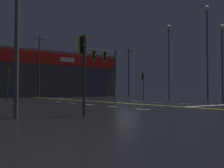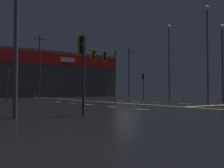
{
  "view_description": "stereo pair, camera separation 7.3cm",
  "coord_description": "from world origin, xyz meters",
  "px_view_note": "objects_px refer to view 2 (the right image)",
  "views": [
    {
      "loc": [
        -15.48,
        -19.67,
        1.2
      ],
      "look_at": [
        0.0,
        2.58,
        2.0
      ],
      "focal_mm": 40.0,
      "sensor_mm": 36.0,
      "label": 1
    },
    {
      "loc": [
        -15.42,
        -19.72,
        1.2
      ],
      "look_at": [
        0.0,
        2.58,
        2.0
      ],
      "focal_mm": 40.0,
      "sensor_mm": 36.0,
      "label": 2
    }
  ],
  "objects_px": {
    "traffic_signal_corner_southwest": "(82,56)",
    "traffic_signal_corner_northeast": "(143,80)",
    "streetlight_far_median": "(169,53)",
    "traffic_signal_median": "(105,62)",
    "traffic_signal_corner_northwest": "(7,76)",
    "streetlight_near_left": "(207,42)",
    "streetlight_median_approach": "(222,52)"
  },
  "relations": [
    {
      "from": "traffic_signal_median",
      "to": "traffic_signal_corner_northwest",
      "type": "xyz_separation_m",
      "value": [
        -8.03,
        7.35,
        -1.45
      ]
    },
    {
      "from": "traffic_signal_corner_northwest",
      "to": "traffic_signal_corner_northeast",
      "type": "distance_m",
      "value": 19.44
    },
    {
      "from": "traffic_signal_median",
      "to": "traffic_signal_corner_northwest",
      "type": "relative_size",
      "value": 1.47
    },
    {
      "from": "traffic_signal_corner_northwest",
      "to": "streetlight_near_left",
      "type": "distance_m",
      "value": 24.1
    },
    {
      "from": "traffic_signal_corner_northeast",
      "to": "streetlight_median_approach",
      "type": "distance_m",
      "value": 13.11
    },
    {
      "from": "traffic_signal_corner_northeast",
      "to": "streetlight_near_left",
      "type": "relative_size",
      "value": 0.33
    },
    {
      "from": "traffic_signal_corner_northeast",
      "to": "streetlight_near_left",
      "type": "xyz_separation_m",
      "value": [
        1.8,
        -9.93,
        4.46
      ]
    },
    {
      "from": "traffic_signal_median",
      "to": "streetlight_near_left",
      "type": "bearing_deg",
      "value": -13.28
    },
    {
      "from": "traffic_signal_corner_southwest",
      "to": "streetlight_far_median",
      "type": "xyz_separation_m",
      "value": [
        21.78,
        14.16,
        3.92
      ]
    },
    {
      "from": "streetlight_far_median",
      "to": "traffic_signal_median",
      "type": "bearing_deg",
      "value": -165.66
    },
    {
      "from": "traffic_signal_corner_southwest",
      "to": "streetlight_near_left",
      "type": "bearing_deg",
      "value": 19.46
    },
    {
      "from": "streetlight_near_left",
      "to": "traffic_signal_corner_northeast",
      "type": "bearing_deg",
      "value": 100.27
    },
    {
      "from": "traffic_signal_corner_northwest",
      "to": "traffic_signal_corner_northeast",
      "type": "xyz_separation_m",
      "value": [
        19.44,
        -0.53,
        0.08
      ]
    },
    {
      "from": "traffic_signal_corner_southwest",
      "to": "streetlight_far_median",
      "type": "distance_m",
      "value": 26.27
    },
    {
      "from": "traffic_signal_corner_southwest",
      "to": "traffic_signal_corner_northwest",
      "type": "xyz_separation_m",
      "value": [
        0.27,
        18.06,
        -0.11
      ]
    },
    {
      "from": "traffic_signal_corner_northeast",
      "to": "traffic_signal_corner_southwest",
      "type": "bearing_deg",
      "value": -138.35
    },
    {
      "from": "traffic_signal_corner_southwest",
      "to": "streetlight_near_left",
      "type": "relative_size",
      "value": 0.34
    },
    {
      "from": "traffic_signal_corner_southwest",
      "to": "streetlight_median_approach",
      "type": "distance_m",
      "value": 20.7
    },
    {
      "from": "traffic_signal_median",
      "to": "streetlight_far_median",
      "type": "height_order",
      "value": "streetlight_far_median"
    },
    {
      "from": "traffic_signal_corner_southwest",
      "to": "traffic_signal_corner_northeast",
      "type": "xyz_separation_m",
      "value": [
        19.71,
        17.53,
        -0.03
      ]
    },
    {
      "from": "traffic_signal_corner_northwest",
      "to": "traffic_signal_corner_southwest",
      "type": "bearing_deg",
      "value": -90.86
    },
    {
      "from": "traffic_signal_median",
      "to": "traffic_signal_corner_northwest",
      "type": "distance_m",
      "value": 10.98
    },
    {
      "from": "streetlight_median_approach",
      "to": "streetlight_far_median",
      "type": "xyz_separation_m",
      "value": [
        1.79,
        9.46,
        1.26
      ]
    },
    {
      "from": "traffic_signal_corner_northeast",
      "to": "traffic_signal_median",
      "type": "bearing_deg",
      "value": -149.15
    },
    {
      "from": "streetlight_median_approach",
      "to": "traffic_signal_median",
      "type": "bearing_deg",
      "value": 152.76
    },
    {
      "from": "traffic_signal_corner_northeast",
      "to": "streetlight_far_median",
      "type": "relative_size",
      "value": 0.36
    },
    {
      "from": "traffic_signal_corner_southwest",
      "to": "streetlight_far_median",
      "type": "bearing_deg",
      "value": 33.04
    },
    {
      "from": "traffic_signal_corner_southwest",
      "to": "traffic_signal_corner_northeast",
      "type": "height_order",
      "value": "traffic_signal_corner_southwest"
    },
    {
      "from": "traffic_signal_corner_northeast",
      "to": "streetlight_near_left",
      "type": "height_order",
      "value": "streetlight_near_left"
    },
    {
      "from": "traffic_signal_median",
      "to": "streetlight_median_approach",
      "type": "height_order",
      "value": "streetlight_median_approach"
    },
    {
      "from": "traffic_signal_median",
      "to": "traffic_signal_corner_northeast",
      "type": "height_order",
      "value": "traffic_signal_median"
    },
    {
      "from": "traffic_signal_median",
      "to": "traffic_signal_corner_southwest",
      "type": "bearing_deg",
      "value": -127.77
    }
  ]
}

